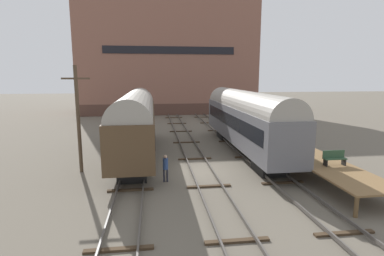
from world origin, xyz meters
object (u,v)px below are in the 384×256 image
object	(u,v)px
bench	(334,157)
person_worker	(165,166)
train_car_grey	(245,117)
utility_pole	(78,118)
train_car_brown	(136,120)

from	to	relation	value
bench	person_worker	size ratio (longest dim) A/B	0.82
train_car_grey	utility_pole	size ratio (longest dim) A/B	2.49
train_car_brown	person_worker	world-z (taller)	train_car_brown
train_car_grey	bench	xyz separation A→B (m)	(3.11, -8.21, -1.42)
train_car_brown	person_worker	bearing A→B (deg)	-72.11
person_worker	train_car_brown	bearing A→B (deg)	107.89
train_car_grey	person_worker	bearing A→B (deg)	-136.16
person_worker	utility_pole	xyz separation A→B (m)	(-5.63, 2.75, 2.71)
train_car_grey	utility_pole	bearing A→B (deg)	-162.42
train_car_brown	train_car_grey	size ratio (longest dim) A/B	0.91
train_car_grey	utility_pole	world-z (taller)	utility_pole
train_car_brown	bench	distance (m)	14.56
train_car_brown	utility_pole	xyz separation A→B (m)	(-3.57, -3.62, 0.76)
bench	utility_pole	size ratio (longest dim) A/B	0.20
bench	utility_pole	world-z (taller)	utility_pole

